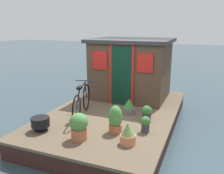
{
  "coord_description": "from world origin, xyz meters",
  "views": [
    {
      "loc": [
        -5.65,
        -2.2,
        2.69
      ],
      "look_at": [
        -0.2,
        0.0,
        1.15
      ],
      "focal_mm": 38.32,
      "sensor_mm": 36.0,
      "label": 1
    }
  ],
  "objects_px": {
    "potted_plant_lavender": "(129,106)",
    "potted_plant_succulent": "(79,126)",
    "charcoal_grill": "(40,122)",
    "potted_plant_sage": "(115,120)",
    "potted_plant_thyme": "(145,124)",
    "houseboat_cabin": "(131,68)",
    "bicycle": "(82,102)",
    "potted_plant_fern": "(147,113)",
    "potted_plant_rosemary": "(128,134)"
  },
  "relations": [
    {
      "from": "potted_plant_lavender",
      "to": "potted_plant_succulent",
      "type": "bearing_deg",
      "value": 164.72
    },
    {
      "from": "potted_plant_lavender",
      "to": "charcoal_grill",
      "type": "relative_size",
      "value": 1.01
    },
    {
      "from": "potted_plant_sage",
      "to": "charcoal_grill",
      "type": "height_order",
      "value": "potted_plant_sage"
    },
    {
      "from": "potted_plant_sage",
      "to": "potted_plant_lavender",
      "type": "height_order",
      "value": "potted_plant_sage"
    },
    {
      "from": "potted_plant_lavender",
      "to": "potted_plant_thyme",
      "type": "distance_m",
      "value": 1.14
    },
    {
      "from": "potted_plant_thyme",
      "to": "charcoal_grill",
      "type": "height_order",
      "value": "potted_plant_thyme"
    },
    {
      "from": "potted_plant_succulent",
      "to": "charcoal_grill",
      "type": "distance_m",
      "value": 0.99
    },
    {
      "from": "houseboat_cabin",
      "to": "potted_plant_thyme",
      "type": "height_order",
      "value": "houseboat_cabin"
    },
    {
      "from": "potted_plant_sage",
      "to": "potted_plant_succulent",
      "type": "height_order",
      "value": "potted_plant_sage"
    },
    {
      "from": "potted_plant_sage",
      "to": "potted_plant_thyme",
      "type": "xyz_separation_m",
      "value": [
        0.25,
        -0.59,
        -0.09
      ]
    },
    {
      "from": "potted_plant_thyme",
      "to": "charcoal_grill",
      "type": "relative_size",
      "value": 0.89
    },
    {
      "from": "potted_plant_succulent",
      "to": "bicycle",
      "type": "bearing_deg",
      "value": 26.09
    },
    {
      "from": "houseboat_cabin",
      "to": "potted_plant_thyme",
      "type": "distance_m",
      "value": 2.74
    },
    {
      "from": "potted_plant_succulent",
      "to": "houseboat_cabin",
      "type": "bearing_deg",
      "value": -1.01
    },
    {
      "from": "bicycle",
      "to": "charcoal_grill",
      "type": "bearing_deg",
      "value": 158.25
    },
    {
      "from": "potted_plant_succulent",
      "to": "potted_plant_thyme",
      "type": "height_order",
      "value": "potted_plant_succulent"
    },
    {
      "from": "bicycle",
      "to": "houseboat_cabin",
      "type": "bearing_deg",
      "value": -16.29
    },
    {
      "from": "potted_plant_lavender",
      "to": "bicycle",
      "type": "bearing_deg",
      "value": 120.75
    },
    {
      "from": "bicycle",
      "to": "charcoal_grill",
      "type": "distance_m",
      "value": 1.18
    },
    {
      "from": "potted_plant_succulent",
      "to": "potted_plant_sage",
      "type": "bearing_deg",
      "value": -43.71
    },
    {
      "from": "potted_plant_sage",
      "to": "potted_plant_fern",
      "type": "bearing_deg",
      "value": -27.45
    },
    {
      "from": "potted_plant_fern",
      "to": "potted_plant_rosemary",
      "type": "height_order",
      "value": "potted_plant_rosemary"
    },
    {
      "from": "potted_plant_rosemary",
      "to": "potted_plant_thyme",
      "type": "relative_size",
      "value": 1.22
    },
    {
      "from": "potted_plant_fern",
      "to": "charcoal_grill",
      "type": "xyz_separation_m",
      "value": [
        -1.41,
        2.0,
        -0.01
      ]
    },
    {
      "from": "potted_plant_lavender",
      "to": "houseboat_cabin",
      "type": "bearing_deg",
      "value": 15.85
    },
    {
      "from": "potted_plant_lavender",
      "to": "potted_plant_thyme",
      "type": "height_order",
      "value": "potted_plant_lavender"
    },
    {
      "from": "houseboat_cabin",
      "to": "potted_plant_lavender",
      "type": "relative_size",
      "value": 5.98
    },
    {
      "from": "houseboat_cabin",
      "to": "bicycle",
      "type": "relative_size",
      "value": 1.45
    },
    {
      "from": "bicycle",
      "to": "potted_plant_succulent",
      "type": "distance_m",
      "value": 1.27
    },
    {
      "from": "bicycle",
      "to": "potted_plant_fern",
      "type": "relative_size",
      "value": 4.36
    },
    {
      "from": "potted_plant_thyme",
      "to": "houseboat_cabin",
      "type": "bearing_deg",
      "value": 24.45
    },
    {
      "from": "potted_plant_thyme",
      "to": "potted_plant_succulent",
      "type": "bearing_deg",
      "value": 125.78
    },
    {
      "from": "potted_plant_rosemary",
      "to": "potted_plant_sage",
      "type": "bearing_deg",
      "value": 45.7
    },
    {
      "from": "potted_plant_lavender",
      "to": "potted_plant_thyme",
      "type": "relative_size",
      "value": 1.14
    },
    {
      "from": "potted_plant_fern",
      "to": "potted_plant_succulent",
      "type": "xyz_separation_m",
      "value": [
        -1.47,
        1.02,
        0.09
      ]
    },
    {
      "from": "potted_plant_lavender",
      "to": "potted_plant_succulent",
      "type": "relative_size",
      "value": 0.72
    },
    {
      "from": "houseboat_cabin",
      "to": "potted_plant_lavender",
      "type": "height_order",
      "value": "houseboat_cabin"
    },
    {
      "from": "potted_plant_lavender",
      "to": "charcoal_grill",
      "type": "bearing_deg",
      "value": 139.18
    },
    {
      "from": "potted_plant_lavender",
      "to": "potted_plant_thyme",
      "type": "xyz_separation_m",
      "value": [
        -0.92,
        -0.67,
        0.0
      ]
    },
    {
      "from": "potted_plant_rosemary",
      "to": "charcoal_grill",
      "type": "bearing_deg",
      "value": 93.63
    },
    {
      "from": "potted_plant_thyme",
      "to": "charcoal_grill",
      "type": "distance_m",
      "value": 2.27
    },
    {
      "from": "potted_plant_rosemary",
      "to": "potted_plant_lavender",
      "type": "height_order",
      "value": "potted_plant_rosemary"
    },
    {
      "from": "potted_plant_lavender",
      "to": "charcoal_grill",
      "type": "distance_m",
      "value": 2.24
    },
    {
      "from": "potted_plant_sage",
      "to": "potted_plant_thyme",
      "type": "relative_size",
      "value": 1.69
    },
    {
      "from": "potted_plant_fern",
      "to": "potted_plant_thyme",
      "type": "bearing_deg",
      "value": -168.24
    },
    {
      "from": "potted_plant_sage",
      "to": "charcoal_grill",
      "type": "relative_size",
      "value": 1.49
    },
    {
      "from": "potted_plant_sage",
      "to": "potted_plant_succulent",
      "type": "relative_size",
      "value": 1.07
    },
    {
      "from": "potted_plant_sage",
      "to": "potted_plant_thyme",
      "type": "bearing_deg",
      "value": -67.37
    },
    {
      "from": "potted_plant_succulent",
      "to": "potted_plant_fern",
      "type": "bearing_deg",
      "value": -34.68
    },
    {
      "from": "houseboat_cabin",
      "to": "potted_plant_sage",
      "type": "xyz_separation_m",
      "value": [
        -2.65,
        -0.5,
        -0.64
      ]
    }
  ]
}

